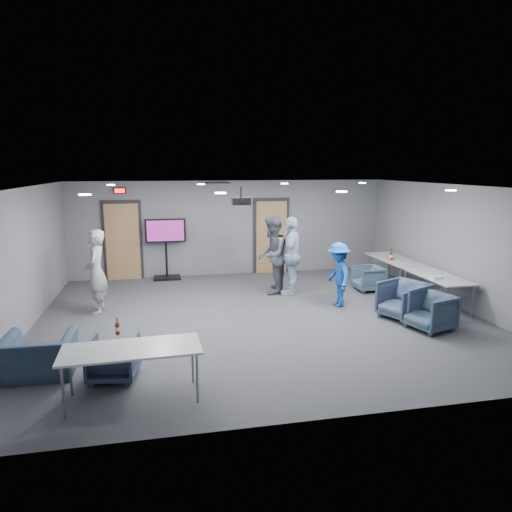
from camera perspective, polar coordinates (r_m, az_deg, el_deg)
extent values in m
plane|color=#33353A|center=(9.61, 0.39, -7.63)|extent=(9.00, 9.00, 0.00)
plane|color=white|center=(9.10, 0.42, 8.68)|extent=(9.00, 9.00, 0.00)
cube|color=slate|center=(13.15, -3.22, 3.52)|extent=(9.00, 0.02, 2.70)
cube|color=slate|center=(5.53, 9.11, -7.37)|extent=(9.00, 0.02, 2.70)
cube|color=slate|center=(9.43, -27.41, -0.76)|extent=(0.02, 8.00, 2.70)
cube|color=slate|center=(11.09, 23.79, 1.15)|extent=(0.02, 8.00, 2.70)
cube|color=black|center=(13.07, -16.32, 1.84)|extent=(1.06, 0.06, 2.24)
cube|color=#996C4A|center=(13.04, -16.32, 1.68)|extent=(0.90, 0.05, 2.10)
cylinder|color=gray|center=(12.97, -14.79, 1.49)|extent=(0.04, 0.10, 0.04)
cube|color=black|center=(13.38, 1.90, 2.50)|extent=(1.06, 0.06, 2.24)
cube|color=#996C4A|center=(13.35, 1.94, 2.34)|extent=(0.90, 0.05, 2.10)
cylinder|color=gray|center=(13.40, 3.45, 2.14)|extent=(0.04, 0.10, 0.04)
cube|color=black|center=(12.90, -16.66, 7.83)|extent=(0.32, 0.06, 0.16)
cube|color=#FF0C0C|center=(12.86, -16.68, 7.82)|extent=(0.26, 0.02, 0.11)
cube|color=black|center=(11.79, -4.86, 9.13)|extent=(0.60, 0.60, 0.03)
cylinder|color=white|center=(7.19, -20.61, 7.19)|extent=(0.18, 0.18, 0.02)
cylinder|color=white|center=(10.76, -17.69, 8.46)|extent=(0.18, 0.18, 0.02)
cylinder|color=white|center=(7.16, -4.47, 7.85)|extent=(0.18, 0.18, 0.02)
cylinder|color=white|center=(10.74, -6.90, 8.90)|extent=(0.18, 0.18, 0.02)
cylinder|color=white|center=(7.67, 10.66, 7.91)|extent=(0.18, 0.18, 0.02)
cylinder|color=white|center=(11.09, 3.58, 9.02)|extent=(0.18, 0.18, 0.02)
cylinder|color=white|center=(8.63, 23.17, 7.55)|extent=(0.18, 0.18, 0.02)
cylinder|color=white|center=(11.77, 13.14, 8.88)|extent=(0.18, 0.18, 0.02)
imported|color=#9C9F9D|center=(10.23, -19.34, -1.88)|extent=(0.45, 0.67, 1.80)
imported|color=#515561|center=(11.17, 2.00, 0.13)|extent=(1.03, 1.14, 1.92)
imported|color=#AAC2DB|center=(11.12, 4.46, 0.04)|extent=(0.89, 1.21, 1.91)
imported|color=#1949A6|center=(10.34, 10.24, -2.29)|extent=(0.56, 0.95, 1.44)
imported|color=#3C5369|center=(11.87, 13.87, -2.73)|extent=(0.69, 0.67, 0.62)
imported|color=#35425C|center=(9.90, 17.97, -5.27)|extent=(1.12, 1.11, 0.78)
imported|color=#314355|center=(9.41, 20.87, -6.52)|extent=(0.96, 0.95, 0.71)
imported|color=#333D59|center=(7.19, -17.39, -12.11)|extent=(0.77, 0.78, 0.63)
imported|color=#36475E|center=(7.67, -25.40, -11.17)|extent=(1.00, 0.88, 0.65)
cube|color=#A4A6A9|center=(12.42, 16.97, -0.37)|extent=(0.80, 1.93, 0.03)
cylinder|color=gray|center=(13.12, 13.82, -1.24)|extent=(0.04, 0.04, 0.70)
cylinder|color=gray|center=(11.59, 17.54, -3.06)|extent=(0.04, 0.04, 0.70)
cylinder|color=gray|center=(13.41, 16.31, -1.11)|extent=(0.04, 0.04, 0.70)
cylinder|color=gray|center=(11.92, 20.25, -2.86)|extent=(0.04, 0.04, 0.70)
cube|color=#A4A6A9|center=(10.83, 21.73, -2.33)|extent=(0.76, 1.82, 0.03)
cylinder|color=gray|center=(11.45, 18.09, -3.28)|extent=(0.04, 0.04, 0.70)
cylinder|color=gray|center=(10.10, 22.71, -5.50)|extent=(0.04, 0.04, 0.70)
cylinder|color=gray|center=(11.75, 20.63, -3.08)|extent=(0.04, 0.04, 0.70)
cylinder|color=gray|center=(10.44, 25.43, -5.19)|extent=(0.04, 0.04, 0.70)
cube|color=#A4A6A9|center=(6.38, -15.31, -11.16)|extent=(1.85, 0.83, 0.03)
cylinder|color=gray|center=(6.81, -7.94, -12.70)|extent=(0.04, 0.04, 0.70)
cylinder|color=gray|center=(6.87, -22.20, -13.25)|extent=(0.04, 0.04, 0.70)
cylinder|color=gray|center=(6.27, -7.35, -14.87)|extent=(0.04, 0.04, 0.70)
cylinder|color=gray|center=(6.34, -22.98, -15.44)|extent=(0.04, 0.04, 0.70)
cylinder|color=#56200E|center=(6.87, -16.93, -8.71)|extent=(0.06, 0.06, 0.17)
cylinder|color=#56200E|center=(6.83, -16.99, -7.72)|extent=(0.02, 0.02, 0.08)
cylinder|color=beige|center=(6.87, -16.93, -8.71)|extent=(0.07, 0.07, 0.06)
cylinder|color=#56200E|center=(12.17, 16.53, -0.03)|extent=(0.07, 0.07, 0.20)
cylinder|color=#56200E|center=(12.15, 16.57, 0.64)|extent=(0.03, 0.03, 0.09)
cylinder|color=beige|center=(12.17, 16.53, -0.03)|extent=(0.08, 0.08, 0.07)
cube|color=#B6572D|center=(12.22, 16.42, -0.37)|extent=(0.20, 0.15, 0.04)
cube|color=silver|center=(10.50, 21.57, -2.50)|extent=(0.26, 0.19, 0.06)
cube|color=black|center=(13.01, -11.04, -2.67)|extent=(0.73, 0.52, 0.06)
cylinder|color=black|center=(12.87, -11.15, 0.14)|extent=(0.06, 0.06, 1.26)
cube|color=black|center=(12.76, -11.26, 3.14)|extent=(1.10, 0.07, 0.65)
cube|color=#781A6D|center=(12.71, -11.26, 3.11)|extent=(0.99, 0.01, 0.57)
cylinder|color=black|center=(9.29, -1.89, 7.98)|extent=(0.04, 0.04, 0.22)
cube|color=black|center=(9.31, -1.89, 6.88)|extent=(0.38, 0.34, 0.15)
cylinder|color=black|center=(9.14, -1.71, 6.80)|extent=(0.08, 0.06, 0.08)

